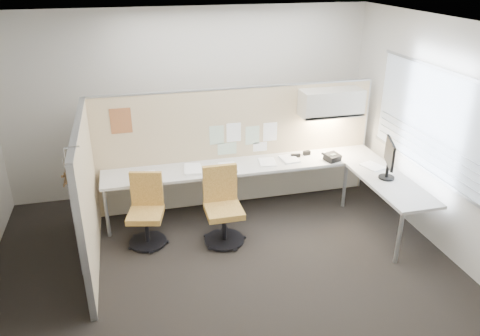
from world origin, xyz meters
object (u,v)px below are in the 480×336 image
object	(u,v)px
monitor	(389,157)
chair_right	(223,208)
chair_left	(147,212)
desk	(271,174)
phone	(332,157)

from	to	relation	value
monitor	chair_right	bearing A→B (deg)	105.29
chair_right	monitor	bearing A→B (deg)	-5.24
chair_left	chair_right	distance (m)	0.98
desk	chair_right	bearing A→B (deg)	-146.13
chair_left	phone	world-z (taller)	chair_left
chair_left	desk	bearing A→B (deg)	24.91
chair_left	phone	distance (m)	2.74
desk	chair_left	distance (m)	1.82
chair_right	monitor	xyz separation A→B (m)	(2.19, -0.21, 0.57)
monitor	phone	bearing A→B (deg)	52.46
chair_right	desk	bearing A→B (deg)	34.06
desk	phone	xyz separation A→B (m)	(0.92, -0.02, 0.18)
desk	chair_left	world-z (taller)	chair_left
desk	chair_right	size ratio (longest dim) A/B	4.04
desk	chair_left	xyz separation A→B (m)	(-1.78, -0.36, -0.17)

